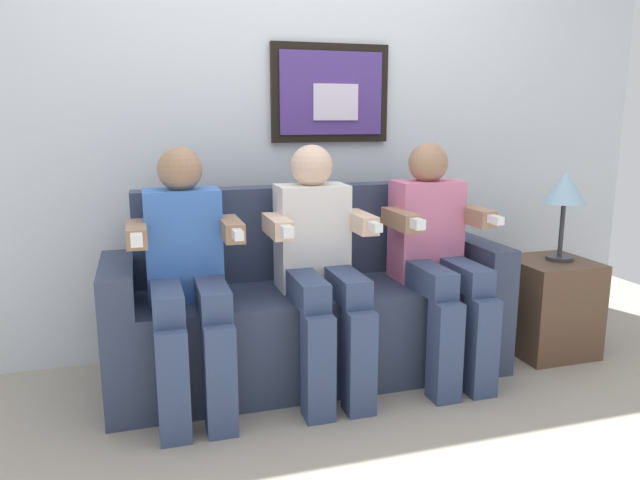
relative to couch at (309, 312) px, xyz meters
name	(u,v)px	position (x,y,z in m)	size (l,w,h in m)	color
ground_plane	(330,402)	(0.00, -0.33, -0.31)	(5.55, 5.55, 0.00)	#9E9384
back_wall_assembly	(287,103)	(0.01, 0.44, 0.99)	(4.27, 0.10, 2.60)	silver
couch	(309,312)	(0.00, 0.00, 0.00)	(1.87, 0.58, 0.90)	#333D56
person_on_left	(187,270)	(-0.58, -0.17, 0.29)	(0.46, 0.56, 1.11)	#3F72CC
person_in_middle	(319,260)	(0.00, -0.17, 0.29)	(0.46, 0.56, 1.11)	white
person_on_right	(437,252)	(0.58, -0.17, 0.29)	(0.46, 0.56, 1.11)	pink
side_table_right	(549,306)	(1.29, -0.11, -0.06)	(0.40, 0.40, 0.50)	brown
table_lamp	(565,192)	(1.32, -0.11, 0.55)	(0.22, 0.22, 0.46)	#333338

